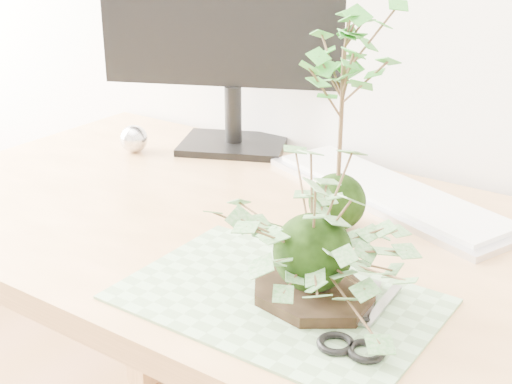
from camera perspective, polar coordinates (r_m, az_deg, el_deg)
desk at (r=1.10m, az=7.02°, el=-8.76°), size 1.60×0.70×0.74m
cutting_mat at (r=0.93m, az=1.73°, el=-8.55°), size 0.40×0.27×0.00m
stone_dish at (r=0.92m, az=4.44°, el=-8.03°), size 0.20×0.20×0.01m
ivy_kokedama at (r=0.88m, az=4.64°, el=-2.10°), size 0.34×0.34×0.20m
maple_kokedama at (r=1.05m, az=7.03°, el=10.21°), size 0.22×0.22×0.37m
keyboard at (r=1.26m, az=10.60°, el=-0.02°), size 0.52×0.32×0.02m
monitor at (r=1.43m, az=-1.72°, el=13.96°), size 0.50×0.25×0.47m
foil_ball at (r=1.48m, az=-9.74°, el=4.22°), size 0.06×0.06×0.06m
scissors at (r=0.85m, az=7.78°, el=-11.32°), size 0.09×0.19×0.01m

